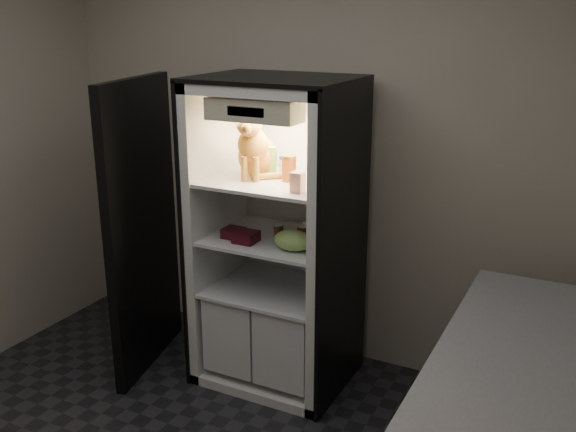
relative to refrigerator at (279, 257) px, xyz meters
name	(u,v)px	position (x,y,z in m)	size (l,w,h in m)	color
room_shell	(111,172)	(0.00, -1.38, 0.83)	(3.60, 3.60, 3.60)	white
refrigerator	(279,257)	(0.00, 0.00, 0.00)	(0.90, 0.72, 1.88)	white
fridge_door	(142,230)	(-0.83, -0.26, 0.12)	(0.26, 0.86, 1.85)	black
tabby_cat	(255,149)	(-0.13, -0.04, 0.66)	(0.40, 0.43, 0.44)	#C87219
parmesan_shaker	(271,161)	(-0.06, 0.01, 0.59)	(0.07, 0.07, 0.17)	#268E38
mayo_tub	(286,166)	(0.03, 0.05, 0.56)	(0.09, 0.09, 0.12)	white
salsa_jar	(289,168)	(0.09, -0.05, 0.57)	(0.08, 0.08, 0.15)	maroon
pepper_jar	(318,160)	(0.22, 0.06, 0.61)	(0.13, 0.13, 0.22)	#A22215
cream_carton	(298,182)	(0.25, -0.25, 0.55)	(0.07, 0.07, 0.11)	silver
soda_can_a	(311,228)	(0.20, 0.02, 0.21)	(0.06, 0.06, 0.12)	black
soda_can_b	(307,233)	(0.23, -0.08, 0.21)	(0.07, 0.07, 0.13)	black
soda_can_c	(303,236)	(0.23, -0.14, 0.21)	(0.07, 0.07, 0.13)	black
condiment_jar	(278,231)	(0.03, -0.05, 0.19)	(0.06, 0.06, 0.08)	#573219
grape_bag	(293,240)	(0.20, -0.21, 0.21)	(0.23, 0.17, 0.11)	#93C45B
berry_box_left	(233,233)	(-0.21, -0.18, 0.18)	(0.11, 0.11, 0.06)	#4E0D13
berry_box_right	(246,237)	(-0.10, -0.22, 0.18)	(0.13, 0.13, 0.06)	#4E0D13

